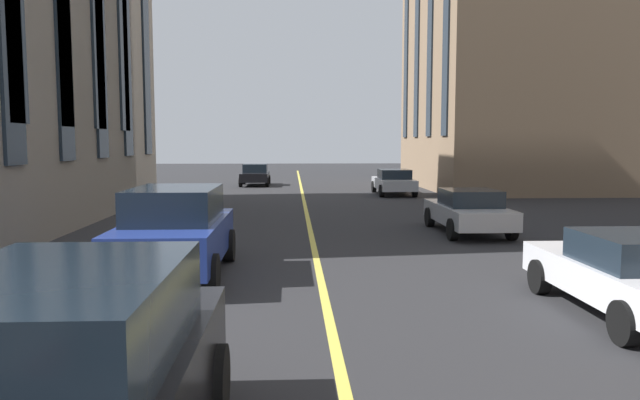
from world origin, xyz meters
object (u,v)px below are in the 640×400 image
object	(u,v)px
car_black_parked_a	(61,390)
car_blue_trailing	(176,231)
car_silver_oncoming	(468,211)
car_white_mid	(631,274)
car_black_far	(255,175)
car_silver_parked_b	(394,182)

from	to	relation	value
car_black_parked_a	car_blue_trailing	world-z (taller)	same
car_silver_oncoming	car_white_mid	size ratio (longest dim) A/B	1.00
car_white_mid	car_silver_oncoming	bearing A→B (deg)	0.00
car_silver_oncoming	car_blue_trailing	world-z (taller)	car_blue_trailing
car_black_far	car_silver_parked_b	xyz separation A→B (m)	(-7.26, -7.86, 0.00)
car_black_parked_a	car_silver_parked_b	world-z (taller)	car_black_parked_a
car_silver_oncoming	car_blue_trailing	distance (m)	9.77
car_black_far	car_silver_parked_b	distance (m)	10.70
car_silver_oncoming	car_silver_parked_b	size ratio (longest dim) A/B	1.00
car_black_parked_a	car_white_mid	bearing A→B (deg)	-55.93
car_silver_parked_b	car_silver_oncoming	bearing A→B (deg)	180.00
car_silver_parked_b	car_white_mid	world-z (taller)	same
car_black_parked_a	car_silver_parked_b	xyz separation A→B (m)	(27.67, -7.23, -0.27)
car_black_far	car_black_parked_a	xyz separation A→B (m)	(-34.93, -0.63, 0.27)
car_blue_trailing	car_white_mid	distance (m)	8.60
car_black_far	car_blue_trailing	xyz separation A→B (m)	(-26.73, 0.06, 0.27)
car_black_parked_a	car_blue_trailing	distance (m)	8.23
car_silver_oncoming	car_white_mid	distance (m)	9.02
car_silver_oncoming	car_blue_trailing	size ratio (longest dim) A/B	0.94
car_blue_trailing	car_silver_parked_b	bearing A→B (deg)	-22.16
car_black_parked_a	car_white_mid	world-z (taller)	car_black_parked_a
car_silver_oncoming	car_black_parked_a	bearing A→B (deg)	152.52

